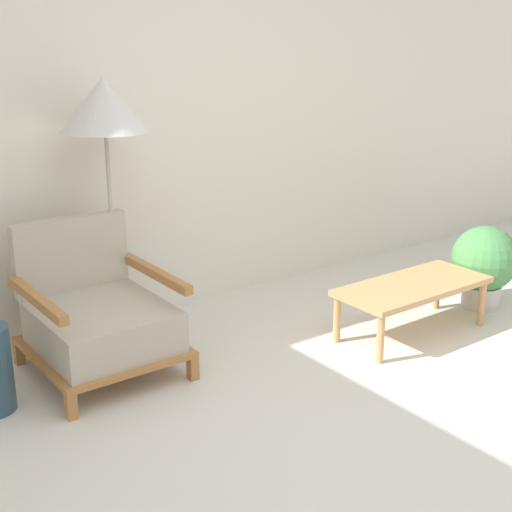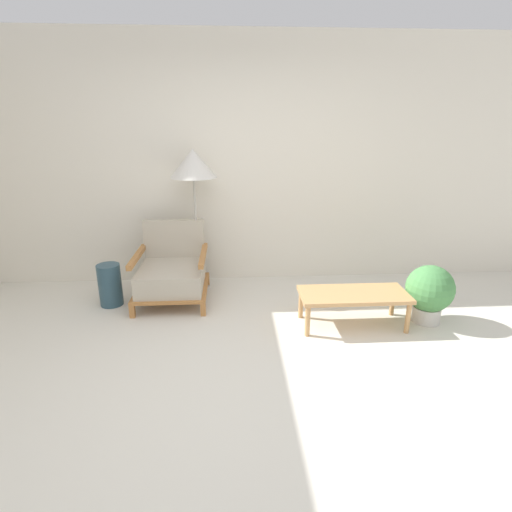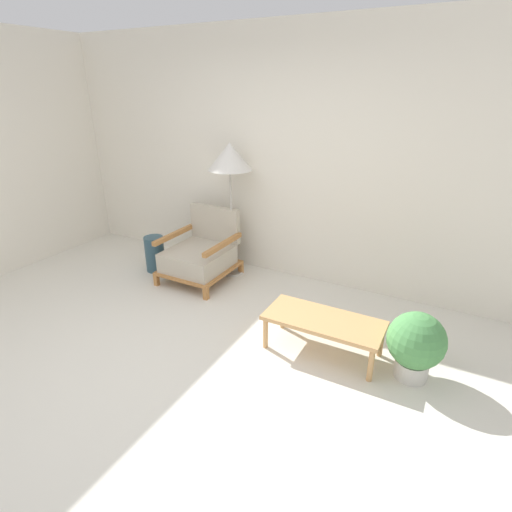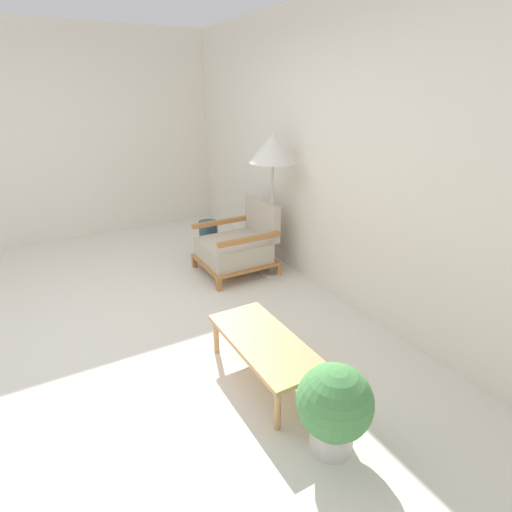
% 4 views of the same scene
% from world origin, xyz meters
% --- Properties ---
extents(ground_plane, '(14.00, 14.00, 0.00)m').
position_xyz_m(ground_plane, '(0.00, 0.00, 0.00)').
color(ground_plane, silver).
extents(wall_back, '(8.00, 0.06, 2.70)m').
position_xyz_m(wall_back, '(0.00, 2.28, 1.35)').
color(wall_back, silver).
rests_on(wall_back, ground_plane).
extents(armchair, '(0.73, 0.78, 0.79)m').
position_xyz_m(armchair, '(-0.67, 1.67, 0.31)').
color(armchair, '#B2753D').
rests_on(armchair, ground_plane).
extents(floor_lamp, '(0.49, 0.49, 1.53)m').
position_xyz_m(floor_lamp, '(-0.42, 1.96, 1.35)').
color(floor_lamp, '#B7B2A8').
rests_on(floor_lamp, ground_plane).
extents(coffee_table, '(0.98, 0.43, 0.32)m').
position_xyz_m(coffee_table, '(1.05, 0.99, 0.28)').
color(coffee_table, tan).
rests_on(coffee_table, ground_plane).
extents(potted_plant, '(0.43, 0.43, 0.55)m').
position_xyz_m(potted_plant, '(1.77, 1.01, 0.31)').
color(potted_plant, beige).
rests_on(potted_plant, ground_plane).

